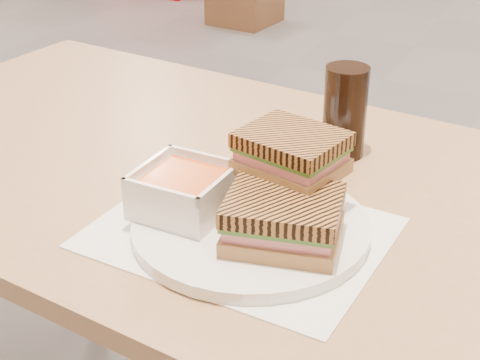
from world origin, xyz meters
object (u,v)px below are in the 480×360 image
at_px(soup_bowl, 184,193).
at_px(main_table, 196,228).
at_px(plate, 251,227).
at_px(cola_glass, 345,112).
at_px(panini_lower, 283,220).

bearing_deg(soup_bowl, main_table, 116.13).
bearing_deg(plate, main_table, 139.36).
distance_m(main_table, soup_bowl, 0.23).
distance_m(plate, soup_bowl, 0.09).
bearing_deg(cola_glass, soup_bowl, -112.18).
bearing_deg(panini_lower, main_table, 143.07).
bearing_deg(soup_bowl, cola_glass, 67.82).
bearing_deg(soup_bowl, panini_lower, -4.14).
height_order(plate, soup_bowl, soup_bowl).
relative_size(panini_lower, cola_glass, 1.10).
bearing_deg(panini_lower, cola_glass, 95.08).
bearing_deg(panini_lower, soup_bowl, 175.86).
bearing_deg(plate, cola_glass, 84.28).
bearing_deg(panini_lower, plate, 157.02).
xyz_separation_m(main_table, soup_bowl, (0.07, -0.15, 0.16)).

